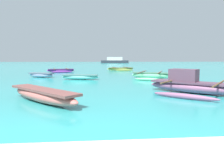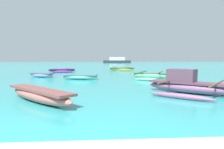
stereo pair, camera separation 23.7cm
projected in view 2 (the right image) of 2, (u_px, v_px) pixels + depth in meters
moored_boat_0 at (151, 75)px, 15.15m from camera, size 3.06×3.99×0.52m
moored_boat_1 at (42, 75)px, 16.09m from camera, size 2.30×1.43×0.38m
moored_boat_2 at (80, 77)px, 14.39m from camera, size 2.80×1.17×0.37m
moored_boat_3 at (62, 70)px, 23.33m from camera, size 3.24×3.97×0.40m
moored_boat_4 at (191, 85)px, 8.52m from camera, size 3.96×4.03×1.03m
moored_boat_5 at (39, 95)px, 6.80m from camera, size 3.06×3.20×0.45m
moored_boat_6 at (122, 69)px, 26.49m from camera, size 3.68×3.93×0.42m
distant_ferry at (117, 61)px, 78.21m from camera, size 10.75×2.36×2.36m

